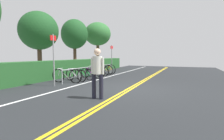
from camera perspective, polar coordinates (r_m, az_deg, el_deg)
name	(u,v)px	position (r m, az deg, el deg)	size (l,w,h in m)	color
ground_plane	(130,89)	(7.76, 6.08, -6.22)	(32.68, 10.66, 0.05)	#232628
centre_line_yellow_inner	(132,89)	(7.73, 6.65, -6.06)	(29.41, 0.10, 0.00)	gold
centre_line_yellow_outer	(129,88)	(7.78, 5.51, -5.98)	(29.41, 0.10, 0.00)	gold
bike_lane_stripe_white	(80,84)	(8.89, -10.45, -4.67)	(29.41, 0.12, 0.00)	white
bike_rack	(92,69)	(11.55, -6.59, 0.33)	(6.03, 0.05, 0.73)	#9EA0A5
bicycle_0	(67,76)	(9.61, -14.58, -1.83)	(0.46, 1.82, 0.78)	black
bicycle_1	(76,75)	(10.17, -11.79, -1.59)	(0.53, 1.65, 0.72)	black
bicycle_2	(84,74)	(10.63, -9.17, -1.33)	(0.57, 1.62, 0.70)	black
bicycle_3	(92,73)	(11.25, -6.70, -0.95)	(0.46, 1.73, 0.70)	black
bicycle_4	(96,72)	(11.75, -5.33, -0.50)	(0.64, 1.65, 0.78)	black
bicycle_5	(99,71)	(12.54, -4.26, -0.33)	(0.46, 1.67, 0.71)	black
bicycle_6	(102,70)	(13.18, -3.22, 0.03)	(0.51, 1.68, 0.75)	black
bicycle_7	(106,69)	(13.78, -2.04, 0.34)	(0.51, 1.83, 0.79)	black
pedestrian	(97,70)	(5.82, -4.79, 0.00)	(0.32, 0.49, 1.69)	#1E1E2D
sign_post_near	(54,55)	(8.64, -18.58, 4.58)	(0.36, 0.06, 2.44)	gray
sign_post_far	(112,56)	(14.75, -0.09, 4.56)	(0.36, 0.08, 2.30)	gray
hedge_backdrop	(79,67)	(13.90, -10.76, 1.06)	(14.98, 1.07, 1.12)	#235626
tree_mid	(39,31)	(13.57, -22.85, 11.69)	(2.70, 2.70, 4.52)	#473323
tree_far_right	(75,34)	(16.92, -12.18, 11.33)	(2.47, 2.47, 4.79)	#473323
tree_extra	(98,34)	(19.44, -4.70, 11.58)	(2.85, 2.85, 5.02)	brown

